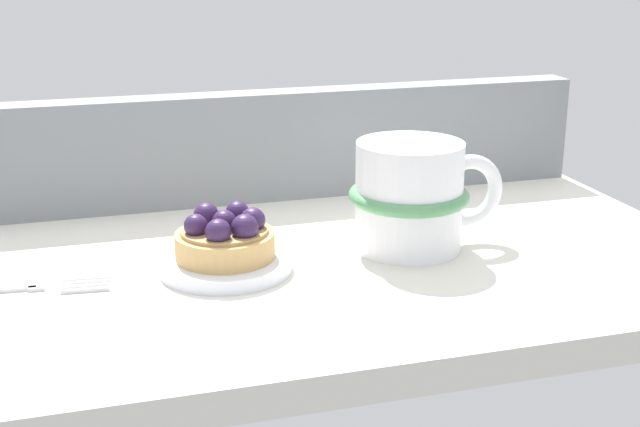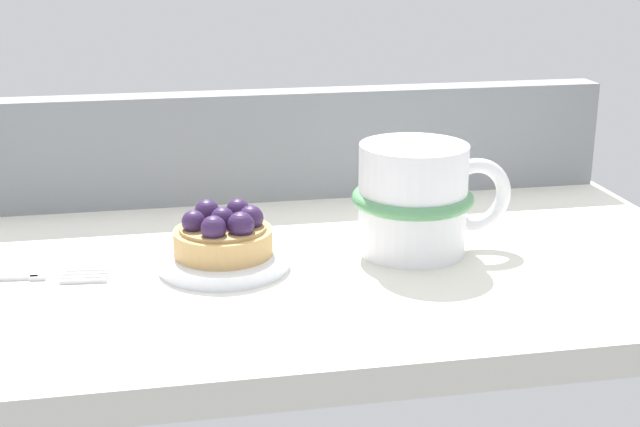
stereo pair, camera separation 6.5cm
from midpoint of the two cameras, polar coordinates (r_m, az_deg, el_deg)
ground_plane at (r=71.47cm, az=-3.80°, el=-3.89°), size 67.51×38.35×2.42cm
window_rail_back at (r=85.92cm, az=-6.50°, el=4.28°), size 66.16×3.39×10.46cm
dessert_plate at (r=69.11cm, az=-8.80°, el=-3.29°), size 10.23×10.23×1.14cm
raspberry_tart at (r=68.32cm, az=-8.84°, el=-1.58°), size 7.66×7.66×3.87cm
coffee_mug at (r=71.91cm, az=3.43°, el=1.07°), size 13.31×9.88×8.97cm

